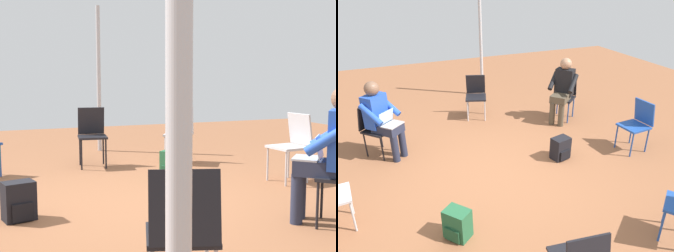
{
  "view_description": "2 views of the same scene",
  "coord_description": "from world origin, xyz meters",
  "views": [
    {
      "loc": [
        -4.52,
        1.39,
        1.35
      ],
      "look_at": [
        -0.35,
        -0.27,
        0.84
      ],
      "focal_mm": 50.0,
      "sensor_mm": 36.0,
      "label": 1
    },
    {
      "loc": [
        3.73,
        -1.42,
        2.74
      ],
      "look_at": [
        0.34,
        -0.01,
        0.98
      ],
      "focal_mm": 35.0,
      "sensor_mm": 36.0,
      "label": 2
    }
  ],
  "objects": [
    {
      "name": "tent_pole_far",
      "position": [
        -3.43,
        0.93,
        1.23
      ],
      "size": [
        0.07,
        0.07,
        2.46
      ],
      "primitive_type": "cylinder",
      "color": "#B2B2B7",
      "rests_on": "ground"
    },
    {
      "name": "chair_southeast",
      "position": [
        1.91,
        -1.35,
        0.5
      ],
      "size": [
        0.58,
        0.57,
        0.85
      ],
      "rotation": [
        0.0,
        0.0,
        0.99
      ],
      "color": "#B7B7BC",
      "rests_on": "ground"
    },
    {
      "name": "tent_pole_near",
      "position": [
        3.41,
        -0.48,
        1.24
      ],
      "size": [
        0.07,
        0.07,
        2.48
      ],
      "primitive_type": "cylinder",
      "color": "#B2B2B7",
      "rests_on": "ground"
    },
    {
      "name": "chair_west",
      "position": [
        -2.24,
        0.4,
        0.5
      ],
      "size": [
        0.54,
        0.51,
        0.85
      ],
      "rotation": [
        0.0,
        0.0,
        -1.89
      ],
      "color": "black",
      "rests_on": "ground"
    },
    {
      "name": "person_with_laptop",
      "position": [
        -1.28,
        -1.43,
        0.69
      ],
      "size": [
        0.64,
        0.64,
        1.24
      ],
      "rotation": [
        0.0,
        0.0,
        -0.8
      ],
      "color": "#23283D",
      "rests_on": "ground"
    },
    {
      "name": "backpack_near_laptop_user",
      "position": [
        -0.13,
        1.12,
        0.16
      ],
      "size": [
        0.29,
        0.32,
        0.36
      ],
      "rotation": [
        0.0,
        0.0,
        4.95
      ],
      "color": "black",
      "rests_on": "ground"
    },
    {
      "name": "chair_south",
      "position": [
        0.24,
        -2.17,
        0.5
      ],
      "size": [
        0.44,
        0.47,
        0.85
      ],
      "rotation": [
        0.0,
        0.0,
        0.1
      ],
      "color": "#B7B7BC",
      "rests_on": "ground"
    },
    {
      "name": "backpack_by_empty_chair",
      "position": [
        0.92,
        -0.84,
        0.16
      ],
      "size": [
        0.34,
        0.33,
        0.36
      ],
      "rotation": [
        0.0,
        0.0,
        3.83
      ],
      "color": "#235B38",
      "rests_on": "ground"
    },
    {
      "name": "chair_east",
      "position": [
        2.11,
        -0.06,
        0.5
      ],
      "size": [
        0.48,
        0.45,
        0.85
      ],
      "rotation": [
        0.0,
        0.0,
        1.44
      ],
      "color": "black",
      "rests_on": "ground"
    },
    {
      "name": "ground_plane",
      "position": [
        0.0,
        0.0,
        0.0
      ],
      "size": [
        14.0,
        14.0,
        0.0
      ],
      "primitive_type": "plane",
      "color": "brown"
    }
  ]
}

